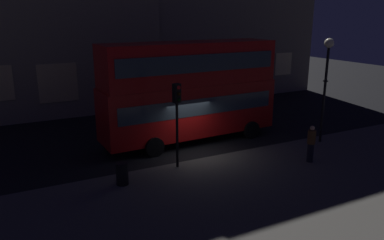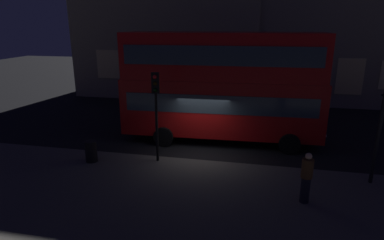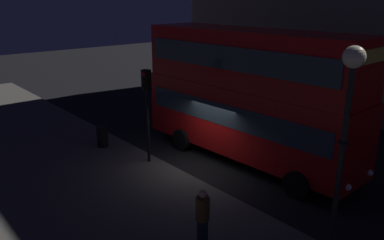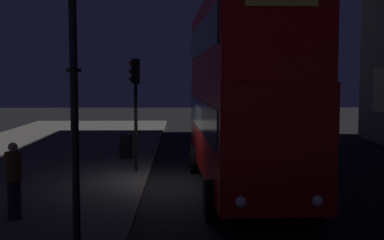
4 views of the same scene
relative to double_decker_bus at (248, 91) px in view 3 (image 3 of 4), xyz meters
name	(u,v)px [view 3 (image 3 of 4)]	position (x,y,z in m)	size (l,w,h in m)	color
ground_plane	(197,168)	(-0.71, -2.14, -3.08)	(80.00, 80.00, 0.00)	black
sidewalk_slab	(67,213)	(-0.71, -7.73, -3.02)	(44.00, 9.59, 0.12)	#4C4944
double_decker_bus	(248,91)	(0.00, 0.00, 0.00)	(10.13, 3.07, 5.54)	#B20F0F
traffic_light_near_kerb	(147,97)	(-2.35, -3.41, -0.15)	(0.37, 0.39, 3.90)	black
street_lamp	(347,113)	(6.23, -3.70, 1.17)	(0.50, 0.50, 5.64)	black
pedestrian	(202,219)	(3.58, -5.68, -2.05)	(0.38, 0.38, 1.79)	black
litter_bin	(102,137)	(-5.17, -4.06, -2.49)	(0.51, 0.51, 0.95)	black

